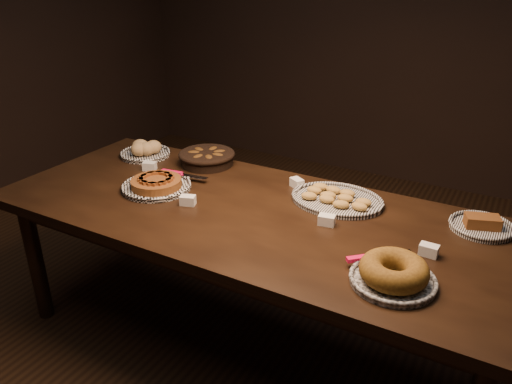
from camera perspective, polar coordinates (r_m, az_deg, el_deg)
The scene contains 9 objects.
ground at distance 2.69m, azimuth -0.74°, elevation -16.41°, with size 5.00×5.00×0.00m, color black.
buffet_table at distance 2.31m, azimuth -0.83°, elevation -3.64°, with size 2.40×1.00×0.75m.
apple_tart_plate at distance 2.52m, azimuth -11.28°, elevation 0.86°, with size 0.35×0.37×0.07m.
madeleine_platter at distance 2.37m, azimuth 9.18°, elevation -0.75°, with size 0.43×0.35×0.05m.
bundt_cake_plate at distance 1.82m, azimuth 15.42°, elevation -8.95°, with size 0.34×0.37×0.10m.
croissant_basket at distance 2.79m, azimuth -5.63°, elevation 4.02°, with size 0.36×0.36×0.08m.
bread_roll_plate at distance 2.97m, azimuth -12.56°, elevation 4.68°, with size 0.29×0.29×0.09m.
loaf_plate at distance 2.31m, azimuth 24.37°, elevation -3.47°, with size 0.26×0.26×0.06m.
tent_cards at distance 2.31m, azimuth 1.37°, elevation -0.97°, with size 1.58×0.50×0.04m.
Camera 1 is at (1.03, -1.75, 1.77)m, focal length 35.00 mm.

